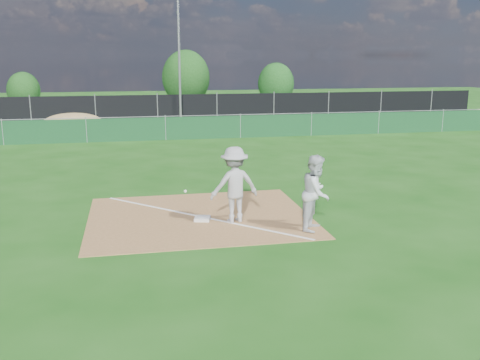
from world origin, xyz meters
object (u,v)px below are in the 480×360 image
light_pole (179,61)px  runner (316,193)px  first_base (202,219)px  tree_mid (186,78)px  play_at_first (234,185)px  tree_left (24,91)px  tree_right (276,84)px  car_mid (133,107)px  car_left (94,105)px  car_right (198,104)px

light_pole → runner: size_ratio=4.13×
first_base → tree_mid: tree_mid is taller
runner → light_pole: bearing=36.7°
tree_mid → play_at_first: bearing=-93.7°
tree_left → tree_right: (20.98, -0.31, 0.35)m
car_mid → tree_right: 13.90m
car_left → tree_left: 7.74m
play_at_first → runner: size_ratio=1.05×
tree_left → tree_mid: (13.16, 0.28, 0.91)m
tree_right → play_at_first: bearing=-107.0°
car_mid → tree_right: tree_right is taller
car_mid → light_pole: bearing=-139.1°
first_base → car_right: 27.44m
tree_left → tree_mid: tree_mid is taller
play_at_first → car_right: size_ratio=0.42×
light_pole → tree_mid: light_pole is taller
first_base → car_left: (-4.44, 27.38, 0.67)m
first_base → tree_right: 33.98m
play_at_first → tree_right: 33.94m
light_pole → first_base: 22.44m
runner → tree_mid: tree_mid is taller
car_left → tree_mid: bearing=-59.1°
play_at_first → car_right: (2.44, 27.50, -0.31)m
first_base → car_mid: bearing=93.5°
light_pole → tree_left: 15.84m
tree_left → car_right: bearing=-21.2°
light_pole → runner: light_pole is taller
car_left → car_mid: bearing=-121.8°
light_pole → car_left: size_ratio=1.88×
tree_right → car_right: bearing=-146.7°
tree_right → car_left: bearing=-162.5°
car_left → tree_mid: tree_mid is taller
tree_right → tree_mid: bearing=175.7°
runner → car_mid: size_ratio=0.45×
car_left → play_at_first: bearing=-174.3°
car_mid → tree_right: size_ratio=1.16×
first_base → car_right: bearing=83.2°
light_pole → tree_right: 13.91m
car_right → tree_mid: tree_mid is taller
light_pole → play_at_first: light_pole is taller
light_pole → tree_left: size_ratio=2.61×
tree_mid → runner: bearing=-90.4°
first_base → play_at_first: play_at_first is taller
light_pole → car_right: bearing=70.8°
light_pole → car_right: 6.40m
first_base → car_mid: size_ratio=0.09×
light_pole → runner: (1.28, -23.33, -3.03)m
tree_left → tree_right: bearing=-0.8°
runner → first_base: bearing=98.4°
light_pole → tree_mid: 10.92m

